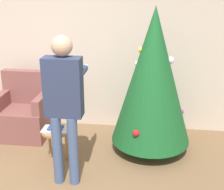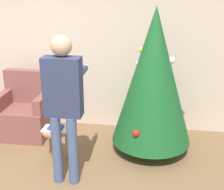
# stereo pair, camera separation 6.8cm
# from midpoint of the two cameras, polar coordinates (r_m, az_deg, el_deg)

# --- Properties ---
(wall_back) EXTENTS (8.00, 0.06, 2.70)m
(wall_back) POSITION_cam_midpoint_polar(r_m,az_deg,el_deg) (5.11, -6.75, 8.79)
(wall_back) COLOR beige
(wall_back) RESTS_ON ground_plane
(christmas_tree) EXTENTS (1.12, 1.12, 2.06)m
(christmas_tree) POSITION_cam_midpoint_polar(r_m,az_deg,el_deg) (4.28, 7.02, 3.29)
(christmas_tree) COLOR brown
(christmas_tree) RESTS_ON ground_plane
(armchair) EXTENTS (0.77, 0.66, 1.02)m
(armchair) POSITION_cam_midpoint_polar(r_m,az_deg,el_deg) (5.15, -16.12, -3.32)
(armchair) COLOR brown
(armchair) RESTS_ON ground_plane
(person_standing) EXTENTS (0.45, 0.57, 1.80)m
(person_standing) POSITION_cam_midpoint_polar(r_m,az_deg,el_deg) (3.59, -9.35, -0.55)
(person_standing) COLOR #475B84
(person_standing) RESTS_ON ground_plane
(side_stool) EXTENTS (0.39, 0.39, 0.47)m
(side_stool) POSITION_cam_midpoint_polar(r_m,az_deg,el_deg) (4.29, -10.66, -7.27)
(side_stool) COLOR #A37547
(side_stool) RESTS_ON ground_plane
(laptop) EXTENTS (0.35, 0.22, 0.02)m
(laptop) POSITION_cam_midpoint_polar(r_m,az_deg,el_deg) (4.25, -10.74, -6.19)
(laptop) COLOR silver
(laptop) RESTS_ON side_stool
(book) EXTENTS (0.19, 0.14, 0.02)m
(book) POSITION_cam_midpoint_polar(r_m,az_deg,el_deg) (4.24, -10.76, -5.92)
(book) COLOR navy
(book) RESTS_ON laptop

